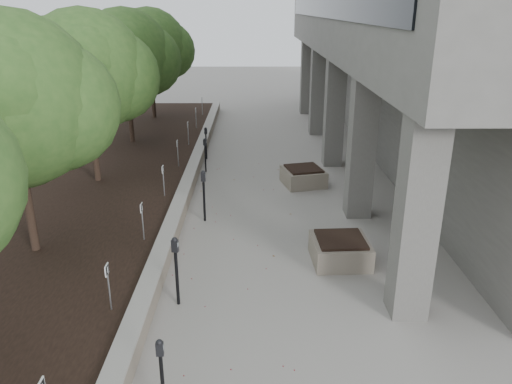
{
  "coord_description": "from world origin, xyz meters",
  "views": [
    {
      "loc": [
        0.34,
        -7.49,
        5.76
      ],
      "look_at": [
        0.41,
        5.41,
        0.93
      ],
      "focal_mm": 34.7,
      "sensor_mm": 36.0,
      "label": 1
    }
  ],
  "objects_px": {
    "crabapple_tree_3": "(88,98)",
    "parking_meter_5": "(206,143)",
    "parking_meter_3": "(204,196)",
    "planter_front": "(340,250)",
    "crabapple_tree_4": "(127,76)",
    "crabapple_tree_2": "(17,137)",
    "parking_meter_2": "(177,271)",
    "crabapple_tree_5": "(151,63)",
    "planter_back": "(303,176)",
    "parking_meter_4": "(205,155)",
    "parking_meter_1": "(162,376)"
  },
  "relations": [
    {
      "from": "crabapple_tree_2",
      "to": "planter_front",
      "type": "height_order",
      "value": "crabapple_tree_2"
    },
    {
      "from": "crabapple_tree_2",
      "to": "crabapple_tree_5",
      "type": "distance_m",
      "value": 15.0
    },
    {
      "from": "crabapple_tree_4",
      "to": "planter_front",
      "type": "bearing_deg",
      "value": -53.87
    },
    {
      "from": "crabapple_tree_2",
      "to": "parking_meter_1",
      "type": "distance_m",
      "value": 6.45
    },
    {
      "from": "parking_meter_2",
      "to": "planter_back",
      "type": "xyz_separation_m",
      "value": [
        3.28,
        7.34,
        -0.45
      ]
    },
    {
      "from": "crabapple_tree_4",
      "to": "parking_meter_2",
      "type": "xyz_separation_m",
      "value": [
        3.59,
        -11.71,
        -2.36
      ]
    },
    {
      "from": "crabapple_tree_3",
      "to": "crabapple_tree_4",
      "type": "bearing_deg",
      "value": 90.0
    },
    {
      "from": "crabapple_tree_4",
      "to": "planter_back",
      "type": "relative_size",
      "value": 4.12
    },
    {
      "from": "crabapple_tree_4",
      "to": "crabapple_tree_5",
      "type": "distance_m",
      "value": 5.0
    },
    {
      "from": "crabapple_tree_2",
      "to": "parking_meter_2",
      "type": "distance_m",
      "value": 4.62
    },
    {
      "from": "parking_meter_2",
      "to": "planter_back",
      "type": "distance_m",
      "value": 8.05
    },
    {
      "from": "crabapple_tree_4",
      "to": "planter_back",
      "type": "bearing_deg",
      "value": -32.46
    },
    {
      "from": "crabapple_tree_2",
      "to": "parking_meter_4",
      "type": "bearing_deg",
      "value": 64.51
    },
    {
      "from": "parking_meter_5",
      "to": "planter_front",
      "type": "distance_m",
      "value": 9.51
    },
    {
      "from": "crabapple_tree_5",
      "to": "parking_meter_5",
      "type": "bearing_deg",
      "value": -62.54
    },
    {
      "from": "parking_meter_4",
      "to": "planter_back",
      "type": "relative_size",
      "value": 0.97
    },
    {
      "from": "parking_meter_2",
      "to": "parking_meter_3",
      "type": "relative_size",
      "value": 1.0
    },
    {
      "from": "crabapple_tree_3",
      "to": "parking_meter_4",
      "type": "height_order",
      "value": "crabapple_tree_3"
    },
    {
      "from": "crabapple_tree_2",
      "to": "planter_back",
      "type": "bearing_deg",
      "value": 39.38
    },
    {
      "from": "crabapple_tree_3",
      "to": "crabapple_tree_5",
      "type": "bearing_deg",
      "value": 90.0
    },
    {
      "from": "parking_meter_1",
      "to": "parking_meter_3",
      "type": "xyz_separation_m",
      "value": [
        -0.04,
        7.15,
        0.11
      ]
    },
    {
      "from": "crabapple_tree_5",
      "to": "parking_meter_4",
      "type": "bearing_deg",
      "value": -66.98
    },
    {
      "from": "parking_meter_4",
      "to": "parking_meter_5",
      "type": "xyz_separation_m",
      "value": [
        -0.12,
        1.68,
        0.01
      ]
    },
    {
      "from": "crabapple_tree_2",
      "to": "parking_meter_5",
      "type": "relative_size",
      "value": 4.18
    },
    {
      "from": "crabapple_tree_4",
      "to": "parking_meter_3",
      "type": "xyz_separation_m",
      "value": [
        3.75,
        -7.45,
        -2.36
      ]
    },
    {
      "from": "parking_meter_2",
      "to": "planter_back",
      "type": "height_order",
      "value": "parking_meter_2"
    },
    {
      "from": "crabapple_tree_5",
      "to": "planter_front",
      "type": "distance_m",
      "value": 16.79
    },
    {
      "from": "crabapple_tree_3",
      "to": "planter_front",
      "type": "height_order",
      "value": "crabapple_tree_3"
    },
    {
      "from": "crabapple_tree_4",
      "to": "planter_front",
      "type": "xyz_separation_m",
      "value": [
        7.22,
        -9.89,
        -2.81
      ]
    },
    {
      "from": "crabapple_tree_3",
      "to": "parking_meter_3",
      "type": "bearing_deg",
      "value": -33.18
    },
    {
      "from": "parking_meter_1",
      "to": "parking_meter_2",
      "type": "height_order",
      "value": "parking_meter_2"
    },
    {
      "from": "crabapple_tree_3",
      "to": "parking_meter_3",
      "type": "distance_m",
      "value": 5.06
    },
    {
      "from": "parking_meter_2",
      "to": "planter_front",
      "type": "height_order",
      "value": "parking_meter_2"
    },
    {
      "from": "planter_front",
      "to": "crabapple_tree_5",
      "type": "bearing_deg",
      "value": 115.87
    },
    {
      "from": "crabapple_tree_2",
      "to": "crabapple_tree_5",
      "type": "relative_size",
      "value": 1.0
    },
    {
      "from": "crabapple_tree_3",
      "to": "crabapple_tree_4",
      "type": "height_order",
      "value": "same"
    },
    {
      "from": "parking_meter_4",
      "to": "crabapple_tree_2",
      "type": "bearing_deg",
      "value": -98.95
    },
    {
      "from": "parking_meter_3",
      "to": "planter_front",
      "type": "xyz_separation_m",
      "value": [
        3.48,
        -2.44,
        -0.45
      ]
    },
    {
      "from": "crabapple_tree_2",
      "to": "crabapple_tree_3",
      "type": "bearing_deg",
      "value": 90.0
    },
    {
      "from": "crabapple_tree_3",
      "to": "crabapple_tree_5",
      "type": "xyz_separation_m",
      "value": [
        0.0,
        10.0,
        0.0
      ]
    },
    {
      "from": "crabapple_tree_5",
      "to": "parking_meter_3",
      "type": "relative_size",
      "value": 3.58
    },
    {
      "from": "crabapple_tree_3",
      "to": "parking_meter_5",
      "type": "xyz_separation_m",
      "value": [
        3.25,
        3.75,
        -2.47
      ]
    },
    {
      "from": "crabapple_tree_3",
      "to": "planter_back",
      "type": "relative_size",
      "value": 4.12
    },
    {
      "from": "parking_meter_4",
      "to": "planter_front",
      "type": "height_order",
      "value": "parking_meter_4"
    },
    {
      "from": "parking_meter_1",
      "to": "parking_meter_5",
      "type": "relative_size",
      "value": 1.0
    },
    {
      "from": "parking_meter_3",
      "to": "parking_meter_5",
      "type": "height_order",
      "value": "parking_meter_3"
    },
    {
      "from": "crabapple_tree_2",
      "to": "crabapple_tree_4",
      "type": "height_order",
      "value": "same"
    },
    {
      "from": "crabapple_tree_4",
      "to": "parking_meter_4",
      "type": "distance_m",
      "value": 5.11
    },
    {
      "from": "parking_meter_5",
      "to": "planter_front",
      "type": "xyz_separation_m",
      "value": [
        3.97,
        -8.64,
        -0.34
      ]
    },
    {
      "from": "crabapple_tree_2",
      "to": "parking_meter_3",
      "type": "height_order",
      "value": "crabapple_tree_2"
    }
  ]
}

